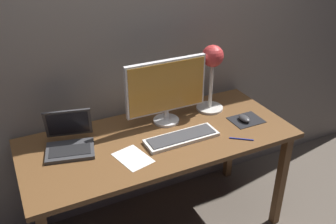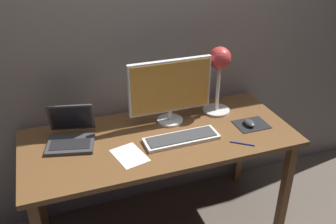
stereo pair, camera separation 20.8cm
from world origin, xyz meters
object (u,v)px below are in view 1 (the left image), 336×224
desk_lamp (212,65)px  monitor (166,89)px  keyboard_main (182,137)px  mouse (244,118)px  pen (241,139)px  laptop (69,137)px

desk_lamp → monitor: bearing=-175.7°
keyboard_main → mouse: (0.45, 0.01, 0.01)m
mouse → pen: (-0.14, -0.17, -0.02)m
monitor → desk_lamp: bearing=4.3°
desk_lamp → pen: (-0.03, -0.41, -0.31)m
monitor → desk_lamp: desk_lamp is taller
monitor → mouse: size_ratio=5.40×
mouse → monitor: bearing=154.3°
desk_lamp → mouse: 0.39m
monitor → desk_lamp: 0.35m
laptop → desk_lamp: (0.94, 0.04, 0.25)m
laptop → desk_lamp: size_ratio=0.71×
monitor → pen: size_ratio=3.70×
laptop → mouse: 1.07m
monitor → keyboard_main: 0.31m
monitor → mouse: monitor is taller
keyboard_main → pen: 0.35m
pen → mouse: bearing=49.9°
monitor → pen: bearing=-51.8°
laptop → keyboard_main: bearing=-19.4°
monitor → pen: (0.30, -0.38, -0.22)m
keyboard_main → mouse: mouse is taller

